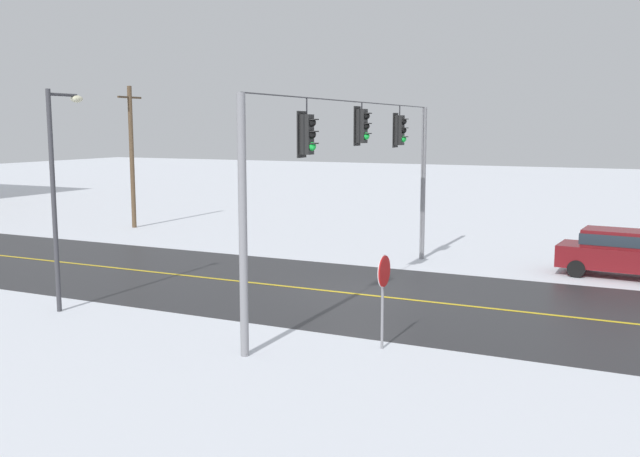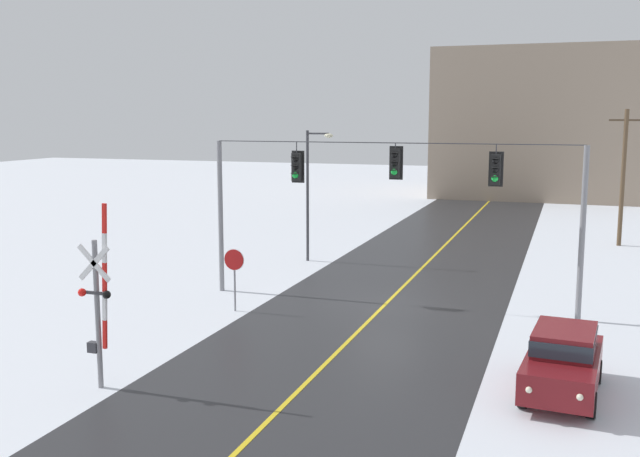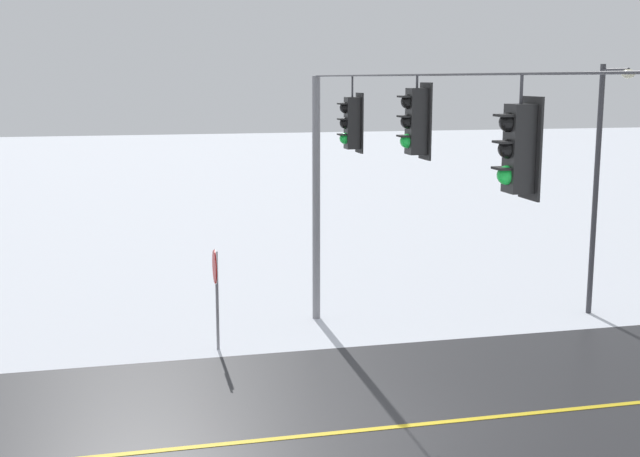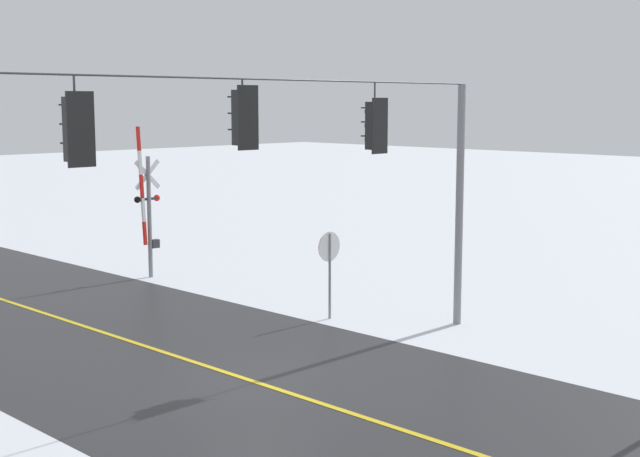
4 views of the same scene
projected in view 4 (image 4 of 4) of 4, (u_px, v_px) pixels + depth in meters
name	position (u px, v px, depth m)	size (l,w,h in m)	color
ground_plane	(257.00, 383.00, 18.56)	(160.00, 160.00, 0.00)	silver
signal_span	(250.00, 178.00, 17.90)	(14.20, 0.47, 6.22)	gray
stop_sign	(329.00, 255.00, 23.84)	(0.80, 0.09, 2.35)	gray
railroad_crossing	(148.00, 208.00, 29.45)	(0.98, 0.31, 4.97)	gray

